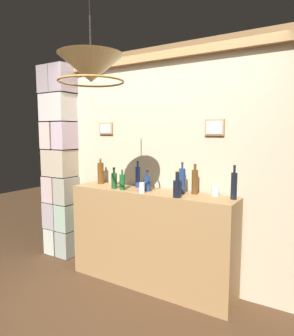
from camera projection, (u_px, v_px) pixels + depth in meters
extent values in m
plane|color=#4C331E|center=(100.00, 325.00, 2.59)|extent=(12.00, 12.00, 0.00)
cube|color=#BCAD8E|center=(162.00, 166.00, 3.37)|extent=(3.43, 0.08, 2.56)
cube|color=#9E7547|center=(160.00, 54.00, 3.18)|extent=(3.43, 0.10, 0.14)
cube|color=#9E7547|center=(106.00, 128.00, 3.67)|extent=(0.20, 0.03, 0.14)
cube|color=#C3AEAF|center=(105.00, 128.00, 3.66)|extent=(0.17, 0.01, 0.11)
cube|color=#9E7547|center=(215.00, 127.00, 2.96)|extent=(0.20, 0.03, 0.16)
cube|color=#B6B2BA|center=(214.00, 127.00, 2.94)|extent=(0.17, 0.01, 0.13)
cube|color=#B6B9A8|center=(58.00, 239.00, 4.18)|extent=(0.20, 0.34, 0.34)
cube|color=gray|center=(70.00, 242.00, 4.06)|extent=(0.21, 0.34, 0.34)
cube|color=#9B9193|center=(57.00, 214.00, 4.14)|extent=(0.22, 0.34, 0.34)
cube|color=#90A48F|center=(69.00, 216.00, 4.02)|extent=(0.21, 0.34, 0.34)
cube|color=#BB9F9B|center=(56.00, 188.00, 4.10)|extent=(0.21, 0.34, 0.34)
cube|color=gray|center=(68.00, 190.00, 3.98)|extent=(0.21, 0.34, 0.34)
cube|color=tan|center=(61.00, 163.00, 4.00)|extent=(0.41, 0.34, 0.34)
cube|color=#C4AEA2|center=(55.00, 136.00, 4.02)|extent=(0.20, 0.34, 0.34)
cube|color=#B59EAC|center=(67.00, 136.00, 3.90)|extent=(0.20, 0.34, 0.34)
cube|color=beige|center=(60.00, 108.00, 3.92)|extent=(0.42, 0.34, 0.34)
cube|color=gray|center=(53.00, 80.00, 3.93)|extent=(0.22, 0.34, 0.34)
cube|color=gray|center=(65.00, 79.00, 3.81)|extent=(0.23, 0.34, 0.34)
cube|color=#9E7547|center=(149.00, 239.00, 3.23)|extent=(1.85, 0.39, 1.04)
cylinder|color=black|center=(177.00, 189.00, 2.85)|extent=(0.08, 0.08, 0.16)
cylinder|color=black|center=(177.00, 176.00, 2.83)|extent=(0.03, 0.03, 0.08)
cylinder|color=#B7932D|center=(177.00, 171.00, 2.83)|extent=(0.04, 0.04, 0.01)
cylinder|color=#583616|center=(195.00, 182.00, 3.00)|extent=(0.06, 0.06, 0.24)
cylinder|color=#583616|center=(195.00, 168.00, 2.99)|extent=(0.03, 0.03, 0.05)
cylinder|color=maroon|center=(195.00, 165.00, 2.98)|extent=(0.03, 0.03, 0.01)
cylinder|color=#175626|center=(122.00, 182.00, 3.23)|extent=(0.06, 0.06, 0.17)
cylinder|color=#175626|center=(122.00, 172.00, 3.22)|extent=(0.02, 0.02, 0.05)
cylinder|color=#B7932D|center=(122.00, 170.00, 3.22)|extent=(0.02, 0.02, 0.01)
cylinder|color=navy|center=(138.00, 177.00, 3.36)|extent=(0.05, 0.05, 0.23)
cylinder|color=navy|center=(138.00, 164.00, 3.34)|extent=(0.02, 0.02, 0.06)
cylinder|color=black|center=(138.00, 161.00, 3.34)|extent=(0.03, 0.03, 0.01)
cylinder|color=navy|center=(182.00, 181.00, 3.01)|extent=(0.06, 0.06, 0.26)
cylinder|color=navy|center=(182.00, 166.00, 3.00)|extent=(0.02, 0.02, 0.05)
cylinder|color=black|center=(182.00, 163.00, 2.99)|extent=(0.02, 0.02, 0.01)
cylinder|color=navy|center=(147.00, 184.00, 3.16)|extent=(0.08, 0.08, 0.15)
cylinder|color=navy|center=(147.00, 174.00, 3.15)|extent=(0.03, 0.03, 0.06)
cylinder|color=black|center=(147.00, 171.00, 3.14)|extent=(0.03, 0.03, 0.01)
cylinder|color=black|center=(234.00, 186.00, 2.76)|extent=(0.06, 0.06, 0.25)
cylinder|color=black|center=(235.00, 170.00, 2.74)|extent=(0.02, 0.02, 0.06)
cylinder|color=black|center=(235.00, 166.00, 2.74)|extent=(0.03, 0.03, 0.01)
cylinder|color=#1B4D21|center=(114.00, 181.00, 3.31)|extent=(0.06, 0.06, 0.17)
cylinder|color=#1B4D21|center=(114.00, 171.00, 3.29)|extent=(0.03, 0.03, 0.05)
cylinder|color=black|center=(114.00, 168.00, 3.29)|extent=(0.03, 0.03, 0.01)
cylinder|color=brown|center=(101.00, 173.00, 3.61)|extent=(0.07, 0.07, 0.25)
cylinder|color=brown|center=(100.00, 161.00, 3.59)|extent=(0.02, 0.02, 0.04)
cylinder|color=#B7932D|center=(100.00, 159.00, 3.59)|extent=(0.03, 0.03, 0.01)
cylinder|color=silver|center=(114.00, 181.00, 3.54)|extent=(0.06, 0.06, 0.09)
cylinder|color=silver|center=(142.00, 188.00, 3.06)|extent=(0.06, 0.06, 0.11)
cylinder|color=silver|center=(215.00, 191.00, 2.91)|extent=(0.07, 0.07, 0.10)
cone|color=beige|center=(91.00, 68.00, 2.22)|extent=(0.49, 0.49, 0.20)
cylinder|color=black|center=(90.00, 26.00, 2.19)|extent=(0.01, 0.01, 0.40)
torus|color=#AD8433|center=(91.00, 82.00, 2.23)|extent=(0.49, 0.49, 0.02)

